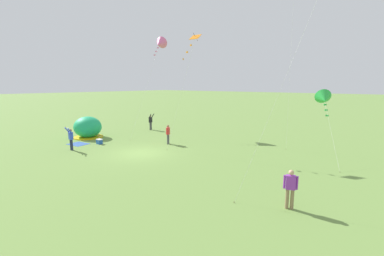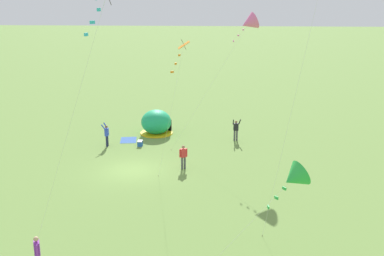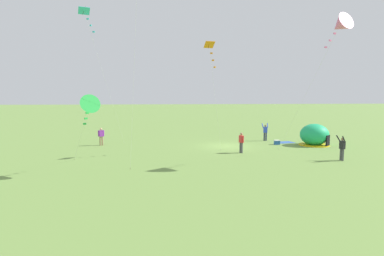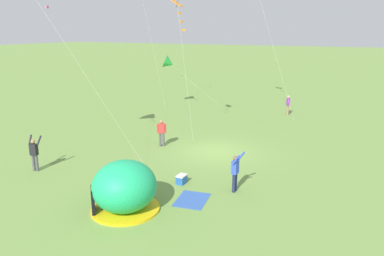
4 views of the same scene
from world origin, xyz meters
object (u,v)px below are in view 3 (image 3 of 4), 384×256
Objects in this scene: popup_tent at (314,135)px; kite_orange at (210,50)px; cooler_box at (277,142)px; person_arms_raised at (342,147)px; person_center_field at (101,136)px; kite_cyan at (86,17)px; kite_pink at (340,25)px; person_near_tent at (241,142)px; person_flying_kite at (265,131)px; kite_green at (89,106)px.

kite_orange is at bearing 16.36° from popup_tent.
person_arms_raised reaches higher than cooler_box.
person_center_field is 10.84m from kite_cyan.
person_center_field reaches higher than cooler_box.
person_arms_raised is 0.18× the size of kite_pink.
person_near_tent is 0.14× the size of kite_cyan.
person_near_tent is at bearing -39.10° from kite_pink.
kite_cyan is (0.23, 3.49, 10.26)m from person_center_field.
kite_pink is 9.37m from kite_orange.
popup_tent is 20.72m from person_center_field.
person_flying_kite is 1.10× the size of person_near_tent.
cooler_box is 2.74m from person_flying_kite.
person_flying_kite is at bearing -84.56° from kite_pink.
person_near_tent is (4.73, 3.87, 0.74)m from cooler_box.
person_center_field is at bearing -28.53° from kite_pink.
kite_pink is 19.31m from kite_cyan.
person_arms_raised is 22.51m from kite_cyan.
kite_orange is 10.53m from kite_cyan.
person_flying_kite is at bearing -175.93° from person_center_field.
person_flying_kite is 1.00× the size of person_arms_raised.
kite_cyan is (17.14, 4.69, 10.23)m from person_flying_kite.
person_center_field is (20.59, -2.25, -0.03)m from popup_tent.
kite_pink is (1.07, 0.68, 8.60)m from person_arms_raised.
person_flying_kite is at bearing -124.58° from person_near_tent.
person_flying_kite is at bearing -137.24° from kite_orange.
popup_tent reaches higher than person_near_tent.
person_arms_raised is 21.08m from person_center_field.
kite_orange reaches higher than popup_tent.
cooler_box is 0.29× the size of person_arms_raised.
kite_orange is at bearing -21.42° from person_arms_raised.
kite_cyan is at bearing -77.82° from kite_green.
person_center_field is at bearing -4.68° from cooler_box.
kite_green is (15.54, 12.13, 3.16)m from person_flying_kite.
person_near_tent is (8.15, 3.03, -0.03)m from popup_tent.
kite_green reaches higher than person_center_field.
kite_cyan is at bearing -16.20° from person_arms_raised.
kite_green is (11.07, 5.64, 3.19)m from person_near_tent.
kite_cyan is (19.26, -5.59, 10.23)m from person_arms_raised.
person_near_tent is 7.93m from kite_orange.
person_center_field is 11.46m from kite_green.
kite_pink is at bearing 160.97° from kite_cyan.
kite_green reaches higher than person_near_tent.
kite_orange is (8.22, -4.33, -1.18)m from kite_pink.
person_flying_kite reaches higher than person_center_field.
kite_pink is (-0.78, 8.36, 9.38)m from cooler_box.
popup_tent is at bearing -159.59° from person_near_tent.
popup_tent is at bearing -176.59° from kite_cyan.
person_near_tent is at bearing -152.99° from kite_green.
kite_green is at bearing 97.18° from person_center_field.
person_flying_kite is at bearing -84.32° from cooler_box.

